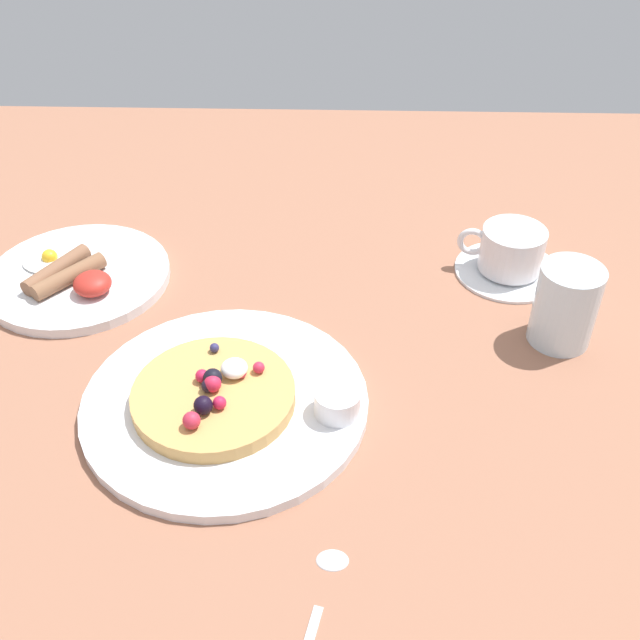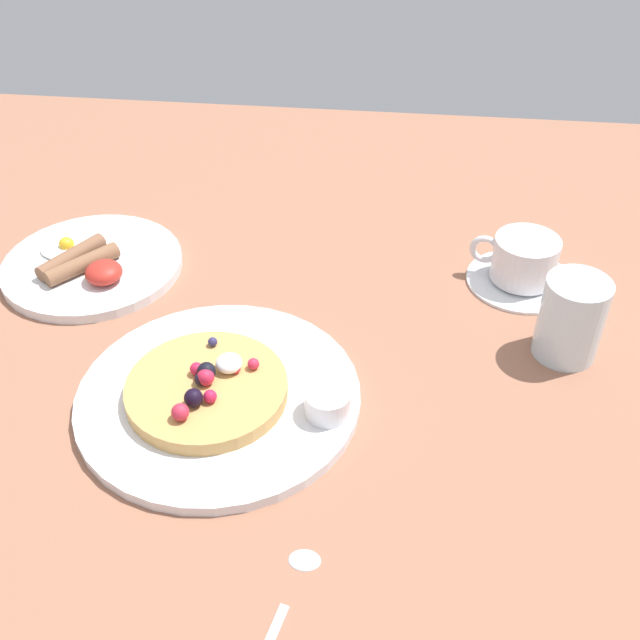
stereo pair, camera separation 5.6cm
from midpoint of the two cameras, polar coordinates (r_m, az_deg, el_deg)
The scene contains 10 objects.
ground_plane at distance 86.09cm, azimuth -3.52°, elevation -4.12°, with size 176.47×138.10×3.00cm, color #946049.
pancake_plate at distance 80.74cm, azimuth -9.11°, elevation -6.17°, with size 29.89×29.89×1.23cm, color white.
pancake_with_berries at distance 79.40cm, azimuth -9.99°, elevation -5.61°, with size 16.87×16.87×3.62cm.
syrup_ramekin at distance 76.90cm, azimuth -0.79°, elevation -6.23°, with size 4.73×4.73×2.75cm.
breakfast_plate at distance 102.53cm, azimuth -19.19°, elevation 3.05°, with size 23.08×23.08×1.33cm, color white.
fried_breakfast at distance 100.50cm, azimuth -19.83°, elevation 3.27°, with size 13.18×12.01×2.75cm.
coffee_saucer at distance 100.88cm, azimuth 12.40°, elevation 3.66°, with size 13.76×13.76×0.80cm, color white.
coffee_cup at distance 99.07cm, azimuth 12.57°, elevation 5.23°, with size 10.96×8.09×5.57cm.
teaspoon at distance 66.61cm, azimuth -2.37°, elevation -19.83°, with size 4.92×14.35×0.60cm.
water_glass at distance 88.73cm, azimuth 16.23°, elevation 1.01°, with size 7.12×7.12×9.73cm, color silver.
Camera 1 is at (4.31, -62.82, 57.15)cm, focal length 42.65 mm.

